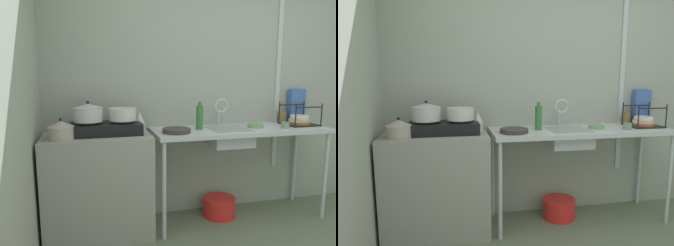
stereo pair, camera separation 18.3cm
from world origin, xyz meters
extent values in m
cube|color=#979F93|center=(0.00, 1.76, 1.34)|extent=(4.62, 0.10, 2.68)
cube|color=#B5BEC2|center=(0.48, 1.70, 1.47)|extent=(0.05, 0.01, 2.14)
cube|color=gray|center=(-1.43, 1.44, 0.45)|extent=(0.90, 0.55, 0.91)
cube|color=#B5BEC2|center=(-0.09, 1.44, 0.89)|extent=(1.70, 0.55, 0.04)
cylinder|color=#B6BDC4|center=(-0.90, 1.20, 0.43)|extent=(0.04, 0.04, 0.87)
cylinder|color=#B0C2C2|center=(0.73, 1.20, 0.43)|extent=(0.04, 0.04, 0.87)
cylinder|color=silver|center=(-0.90, 1.67, 0.43)|extent=(0.04, 0.04, 0.87)
cylinder|color=#B1B8C5|center=(0.73, 1.67, 0.43)|extent=(0.04, 0.04, 0.87)
cube|color=black|center=(-1.35, 1.44, 0.96)|extent=(0.60, 0.31, 0.10)
cylinder|color=black|center=(-1.50, 1.44, 1.01)|extent=(0.19, 0.19, 0.02)
cylinder|color=black|center=(-1.21, 1.44, 1.01)|extent=(0.19, 0.19, 0.02)
cylinder|color=silver|center=(-1.50, 1.44, 1.08)|extent=(0.24, 0.24, 0.12)
cone|color=silver|center=(-1.50, 1.44, 1.16)|extent=(0.25, 0.25, 0.03)
sphere|color=black|center=(-1.50, 1.44, 1.19)|extent=(0.02, 0.02, 0.02)
cylinder|color=silver|center=(-1.21, 1.44, 1.08)|extent=(0.24, 0.24, 0.11)
cylinder|color=#9E9A8D|center=(-1.71, 1.31, 0.96)|extent=(0.20, 0.20, 0.10)
cone|color=#A69696|center=(-1.71, 1.31, 1.03)|extent=(0.21, 0.21, 0.04)
sphere|color=black|center=(-1.71, 1.31, 1.07)|extent=(0.02, 0.02, 0.02)
cylinder|color=#BABEBE|center=(-1.05, 1.50, 0.95)|extent=(0.09, 0.09, 0.08)
cone|color=#BABEBE|center=(-1.05, 1.50, 1.04)|extent=(0.09, 0.09, 0.10)
cube|color=#B5BEC2|center=(-0.22, 1.42, 0.83)|extent=(0.39, 0.36, 0.16)
cylinder|color=#B5BEC2|center=(-0.23, 1.63, 1.01)|extent=(0.02, 0.02, 0.20)
torus|color=#B5BEC2|center=(-0.23, 1.57, 1.11)|extent=(0.14, 0.02, 0.14)
cylinder|color=#363030|center=(-0.75, 1.36, 0.93)|extent=(0.25, 0.25, 0.04)
cylinder|color=black|center=(0.44, 1.32, 1.02)|extent=(0.01, 0.01, 0.23)
cylinder|color=black|center=(0.73, 1.32, 1.02)|extent=(0.01, 0.01, 0.23)
cylinder|color=black|center=(0.44, 1.59, 1.02)|extent=(0.01, 0.01, 0.23)
cylinder|color=black|center=(0.73, 1.59, 1.02)|extent=(0.01, 0.01, 0.23)
cylinder|color=black|center=(0.59, 1.32, 1.10)|extent=(0.29, 0.01, 0.01)
cylinder|color=black|center=(0.59, 1.59, 1.10)|extent=(0.29, 0.01, 0.01)
cube|color=black|center=(0.59, 1.46, 0.91)|extent=(0.31, 0.29, 0.01)
cylinder|color=#C45742|center=(0.58, 1.45, 0.93)|extent=(0.21, 0.21, 0.02)
cylinder|color=white|center=(0.59, 1.46, 0.95)|extent=(0.20, 0.20, 0.02)
cylinder|color=beige|center=(0.58, 1.45, 0.97)|extent=(0.19, 0.19, 0.02)
cylinder|color=white|center=(0.58, 1.45, 0.99)|extent=(0.18, 0.18, 0.02)
cylinder|color=gray|center=(0.33, 1.32, 0.94)|extent=(0.08, 0.08, 0.06)
cylinder|color=#6C9E63|center=(0.07, 1.43, 0.92)|extent=(0.15, 0.15, 0.04)
cylinder|color=#367038|center=(-0.49, 1.46, 1.02)|extent=(0.07, 0.07, 0.22)
cylinder|color=#367038|center=(-0.49, 1.46, 1.15)|extent=(0.03, 0.03, 0.04)
cube|color=#3C67B3|center=(0.69, 1.65, 1.08)|extent=(0.18, 0.08, 0.35)
cylinder|color=olive|center=(0.52, 1.65, 0.96)|extent=(0.08, 0.08, 0.11)
cylinder|color=olive|center=(0.52, 1.65, 1.03)|extent=(0.01, 0.05, 0.17)
cylinder|color=red|center=(-0.25, 1.50, 0.10)|extent=(0.32, 0.32, 0.19)
camera|label=1|loc=(-1.48, -1.21, 1.42)|focal=32.88mm
camera|label=2|loc=(-1.30, -1.25, 1.42)|focal=32.88mm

